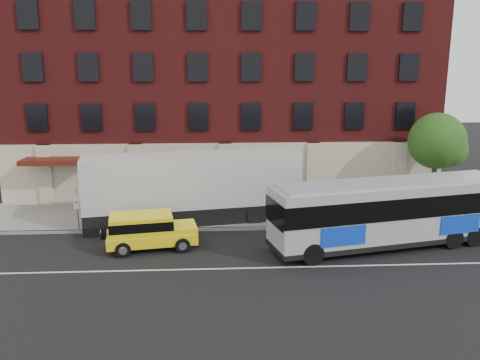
{
  "coord_description": "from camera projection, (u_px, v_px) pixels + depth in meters",
  "views": [
    {
      "loc": [
        -0.77,
        -20.7,
        9.16
      ],
      "look_at": [
        0.66,
        5.5,
        3.08
      ],
      "focal_mm": 36.54,
      "sensor_mm": 36.0,
      "label": 1
    }
  ],
  "objects": [
    {
      "name": "shipping_container",
      "position": [
        194.0,
        189.0,
        28.93
      ],
      "size": [
        12.92,
        4.74,
        4.22
      ],
      "color": "black",
      "rests_on": "ground"
    },
    {
      "name": "yellow_suv",
      "position": [
        147.0,
        229.0,
        25.0
      ],
      "size": [
        4.95,
        2.69,
        1.84
      ],
      "color": "yellow",
      "rests_on": "ground"
    },
    {
      "name": "sign_pole",
      "position": [
        77.0,
        207.0,
        27.44
      ],
      "size": [
        0.3,
        0.2,
        2.5
      ],
      "color": "slate",
      "rests_on": "ground"
    },
    {
      "name": "ground",
      "position": [
        232.0,
        273.0,
        22.25
      ],
      "size": [
        120.0,
        120.0,
        0.0
      ],
      "primitive_type": "plane",
      "color": "black",
      "rests_on": "ground"
    },
    {
      "name": "sidewalk",
      "position": [
        227.0,
        214.0,
        30.98
      ],
      "size": [
        60.0,
        6.0,
        0.15
      ],
      "primitive_type": "cube",
      "color": "gray",
      "rests_on": "ground"
    },
    {
      "name": "street_tree",
      "position": [
        438.0,
        143.0,
        31.19
      ],
      "size": [
        3.6,
        3.6,
        6.2
      ],
      "color": "#3E2C1F",
      "rests_on": "sidewalk"
    },
    {
      "name": "kerb",
      "position": [
        228.0,
        229.0,
        28.06
      ],
      "size": [
        60.0,
        0.25,
        0.15
      ],
      "primitive_type": "cube",
      "color": "gray",
      "rests_on": "ground"
    },
    {
      "name": "city_bus",
      "position": [
        391.0,
        210.0,
        25.19
      ],
      "size": [
        13.09,
        5.45,
        3.51
      ],
      "color": "#9A9FA4",
      "rests_on": "ground"
    },
    {
      "name": "building",
      "position": [
        223.0,
        88.0,
        36.99
      ],
      "size": [
        30.0,
        12.1,
        15.0
      ],
      "color": "#5D1616",
      "rests_on": "sidewalk"
    },
    {
      "name": "lane_line",
      "position": [
        232.0,
        268.0,
        22.73
      ],
      "size": [
        60.0,
        0.12,
        0.01
      ],
      "primitive_type": "cube",
      "color": "silver",
      "rests_on": "ground"
    }
  ]
}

